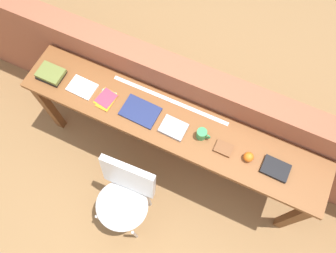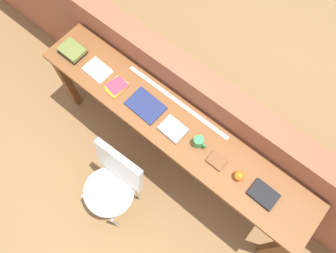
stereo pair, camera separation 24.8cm
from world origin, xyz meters
The scene contains 14 objects.
ground_plane centered at (0.00, 0.00, 0.00)m, with size 40.00×40.00×0.00m, color olive.
brick_wall_back centered at (0.00, 0.64, 0.56)m, with size 6.00×0.20×1.11m, color #935138.
sideboard centered at (0.00, 0.30, 0.74)m, with size 2.50×0.44×0.88m.
chair_white_moulded centered at (-0.13, -0.31, 0.53)m, with size 0.46×0.47×0.89m.
book_stack_leftmost centered at (-1.06, 0.26, 0.91)m, with size 0.21×0.17×0.06m.
magazine_cycling centered at (-0.78, 0.27, 0.89)m, with size 0.22×0.16×0.01m, color white.
pamphlet_pile_colourful centered at (-0.55, 0.26, 0.89)m, with size 0.15×0.19×0.01m.
book_open_centre centered at (-0.25, 0.28, 0.89)m, with size 0.29×0.20×0.02m, color navy.
book_grey_hardcover centered at (0.04, 0.26, 0.89)m, with size 0.19×0.15×0.03m, color #9E9EA3.
mug centered at (0.26, 0.29, 0.92)m, with size 0.11×0.08×0.09m.
leather_journal_brown centered at (0.45, 0.27, 0.89)m, with size 0.13×0.10×0.02m, color brown.
sports_ball_small centered at (0.64, 0.27, 0.92)m, with size 0.07×0.07×0.07m, color orange.
book_repair_rightmost centered at (0.84, 0.28, 0.89)m, with size 0.20×0.14×0.03m, color black.
ruler_metal_back_edge centered at (-0.09, 0.47, 0.88)m, with size 1.00×0.03×0.00m, color silver.
Camera 1 is at (0.41, -0.63, 3.19)m, focal length 35.00 mm.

